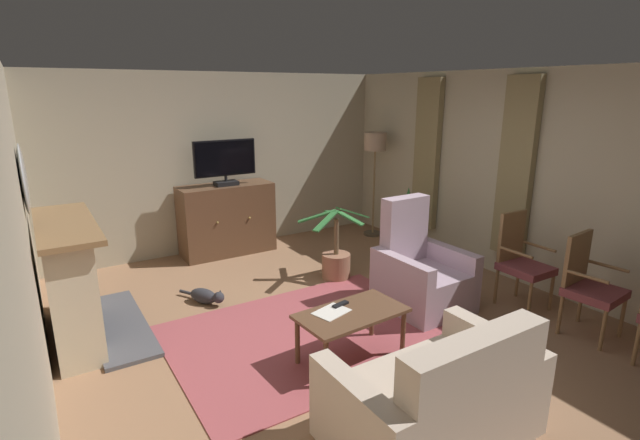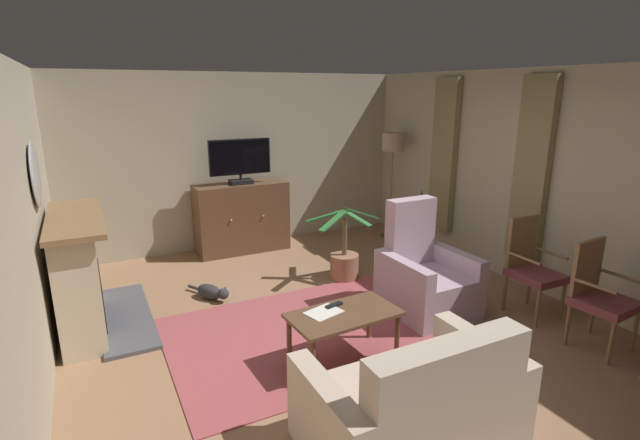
{
  "view_description": "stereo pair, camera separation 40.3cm",
  "coord_description": "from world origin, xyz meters",
  "px_view_note": "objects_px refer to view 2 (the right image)",
  "views": [
    {
      "loc": [
        -2.49,
        -3.57,
        2.33
      ],
      "look_at": [
        -0.11,
        0.24,
        1.09
      ],
      "focal_mm": 26.49,
      "sensor_mm": 36.0,
      "label": 1
    },
    {
      "loc": [
        -2.14,
        -3.77,
        2.33
      ],
      "look_at": [
        -0.11,
        0.24,
        1.09
      ],
      "focal_mm": 26.49,
      "sensor_mm": 36.0,
      "label": 2
    }
  ],
  "objects_px": {
    "coffee_table": "(344,319)",
    "cat": "(211,292)",
    "folded_newspaper": "(324,312)",
    "side_chair_beside_plant": "(599,293)",
    "wall_mirror_oval": "(35,174)",
    "tv_remote": "(334,305)",
    "tv_cabinet": "(242,219)",
    "television": "(240,160)",
    "sofa_floral": "(415,406)",
    "floor_lamp": "(393,152)",
    "fireplace": "(81,276)",
    "armchair_by_fireplace": "(425,279)",
    "side_chair_tucked_against_wall": "(531,266)",
    "potted_plant_tall_palm_by_window": "(344,262)",
    "potted_plant_small_fern_corner": "(420,223)"
  },
  "relations": [
    {
      "from": "coffee_table",
      "to": "cat",
      "type": "bearing_deg",
      "value": 111.81
    },
    {
      "from": "folded_newspaper",
      "to": "side_chair_beside_plant",
      "type": "relative_size",
      "value": 0.3
    },
    {
      "from": "wall_mirror_oval",
      "to": "tv_remote",
      "type": "height_order",
      "value": "wall_mirror_oval"
    },
    {
      "from": "tv_cabinet",
      "to": "coffee_table",
      "type": "relative_size",
      "value": 1.35
    },
    {
      "from": "television",
      "to": "sofa_floral",
      "type": "relative_size",
      "value": 0.63
    },
    {
      "from": "coffee_table",
      "to": "floor_lamp",
      "type": "bearing_deg",
      "value": 48.96
    },
    {
      "from": "fireplace",
      "to": "tv_remote",
      "type": "distance_m",
      "value": 2.55
    },
    {
      "from": "television",
      "to": "cat",
      "type": "relative_size",
      "value": 1.46
    },
    {
      "from": "wall_mirror_oval",
      "to": "armchair_by_fireplace",
      "type": "xyz_separation_m",
      "value": [
        3.55,
        -1.24,
        -1.23
      ]
    },
    {
      "from": "television",
      "to": "side_chair_tucked_against_wall",
      "type": "xyz_separation_m",
      "value": [
        2.09,
        -3.33,
        -0.83
      ]
    },
    {
      "from": "tv_remote",
      "to": "folded_newspaper",
      "type": "xyz_separation_m",
      "value": [
        -0.14,
        -0.07,
        -0.01
      ]
    },
    {
      "from": "coffee_table",
      "to": "potted_plant_tall_palm_by_window",
      "type": "height_order",
      "value": "potted_plant_tall_palm_by_window"
    },
    {
      "from": "folded_newspaper",
      "to": "side_chair_tucked_against_wall",
      "type": "bearing_deg",
      "value": -19.04
    },
    {
      "from": "tv_remote",
      "to": "fireplace",
      "type": "bearing_deg",
      "value": 129.63
    },
    {
      "from": "floor_lamp",
      "to": "armchair_by_fireplace",
      "type": "bearing_deg",
      "value": -117.02
    },
    {
      "from": "fireplace",
      "to": "potted_plant_small_fern_corner",
      "type": "xyz_separation_m",
      "value": [
        4.1,
        -0.12,
        0.05
      ]
    },
    {
      "from": "wall_mirror_oval",
      "to": "cat",
      "type": "xyz_separation_m",
      "value": [
        1.54,
        0.07,
        -1.5
      ]
    },
    {
      "from": "wall_mirror_oval",
      "to": "tv_cabinet",
      "type": "distance_m",
      "value": 3.08
    },
    {
      "from": "tv_cabinet",
      "to": "potted_plant_tall_palm_by_window",
      "type": "distance_m",
      "value": 1.86
    },
    {
      "from": "television",
      "to": "sofa_floral",
      "type": "bearing_deg",
      "value": -93.06
    },
    {
      "from": "television",
      "to": "floor_lamp",
      "type": "distance_m",
      "value": 2.39
    },
    {
      "from": "tv_cabinet",
      "to": "folded_newspaper",
      "type": "distance_m",
      "value": 3.24
    },
    {
      "from": "fireplace",
      "to": "cat",
      "type": "relative_size",
      "value": 2.66
    },
    {
      "from": "television",
      "to": "potted_plant_small_fern_corner",
      "type": "distance_m",
      "value": 2.66
    },
    {
      "from": "television",
      "to": "side_chair_tucked_against_wall",
      "type": "distance_m",
      "value": 4.02
    },
    {
      "from": "tv_cabinet",
      "to": "tv_remote",
      "type": "bearing_deg",
      "value": -92.85
    },
    {
      "from": "tv_cabinet",
      "to": "side_chair_beside_plant",
      "type": "xyz_separation_m",
      "value": [
        2.09,
        -4.13,
        0.04
      ]
    },
    {
      "from": "folded_newspaper",
      "to": "armchair_by_fireplace",
      "type": "bearing_deg",
      "value": 0.39
    },
    {
      "from": "tv_remote",
      "to": "armchair_by_fireplace",
      "type": "xyz_separation_m",
      "value": [
        1.3,
        0.34,
        -0.12
      ]
    },
    {
      "from": "tv_remote",
      "to": "side_chair_beside_plant",
      "type": "bearing_deg",
      "value": -35.35
    },
    {
      "from": "fireplace",
      "to": "floor_lamp",
      "type": "xyz_separation_m",
      "value": [
        4.51,
        1.14,
        0.83
      ]
    },
    {
      "from": "fireplace",
      "to": "armchair_by_fireplace",
      "type": "distance_m",
      "value": 3.53
    },
    {
      "from": "coffee_table",
      "to": "tv_remote",
      "type": "height_order",
      "value": "tv_remote"
    },
    {
      "from": "wall_mirror_oval",
      "to": "potted_plant_tall_palm_by_window",
      "type": "bearing_deg",
      "value": -1.39
    },
    {
      "from": "tv_remote",
      "to": "cat",
      "type": "bearing_deg",
      "value": 101.14
    },
    {
      "from": "side_chair_beside_plant",
      "to": "cat",
      "type": "distance_m",
      "value": 3.97
    },
    {
      "from": "cat",
      "to": "floor_lamp",
      "type": "bearing_deg",
      "value": 18.44
    },
    {
      "from": "potted_plant_small_fern_corner",
      "to": "potted_plant_tall_palm_by_window",
      "type": "relative_size",
      "value": 1.08
    },
    {
      "from": "sofa_floral",
      "to": "potted_plant_tall_palm_by_window",
      "type": "relative_size",
      "value": 1.43
    },
    {
      "from": "fireplace",
      "to": "potted_plant_small_fern_corner",
      "type": "relative_size",
      "value": 1.52
    },
    {
      "from": "wall_mirror_oval",
      "to": "tv_remote",
      "type": "xyz_separation_m",
      "value": [
        2.24,
        -1.58,
        -1.11
      ]
    },
    {
      "from": "armchair_by_fireplace",
      "to": "tv_remote",
      "type": "bearing_deg",
      "value": -165.32
    },
    {
      "from": "tv_cabinet",
      "to": "potted_plant_small_fern_corner",
      "type": "height_order",
      "value": "potted_plant_small_fern_corner"
    },
    {
      "from": "coffee_table",
      "to": "side_chair_beside_plant",
      "type": "height_order",
      "value": "side_chair_beside_plant"
    },
    {
      "from": "tv_cabinet",
      "to": "television",
      "type": "relative_size",
      "value": 1.5
    },
    {
      "from": "television",
      "to": "coffee_table",
      "type": "relative_size",
      "value": 0.9
    },
    {
      "from": "tv_remote",
      "to": "armchair_by_fireplace",
      "type": "bearing_deg",
      "value": 2.72
    },
    {
      "from": "wall_mirror_oval",
      "to": "coffee_table",
      "type": "distance_m",
      "value": 3.08
    },
    {
      "from": "tv_remote",
      "to": "coffee_table",
      "type": "bearing_deg",
      "value": -95.73
    },
    {
      "from": "potted_plant_small_fern_corner",
      "to": "potted_plant_tall_palm_by_window",
      "type": "height_order",
      "value": "potted_plant_small_fern_corner"
    }
  ]
}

